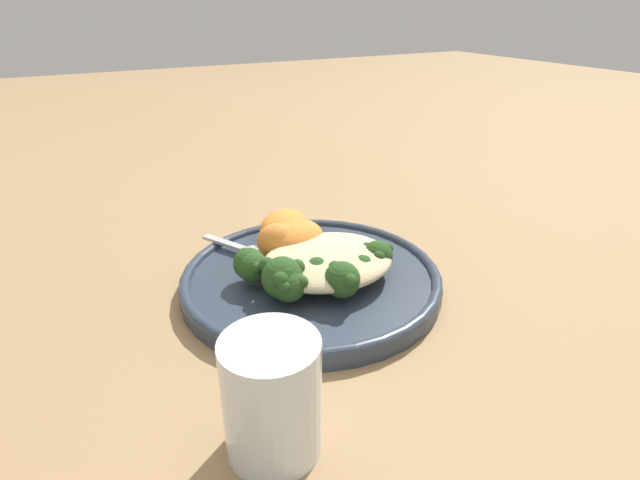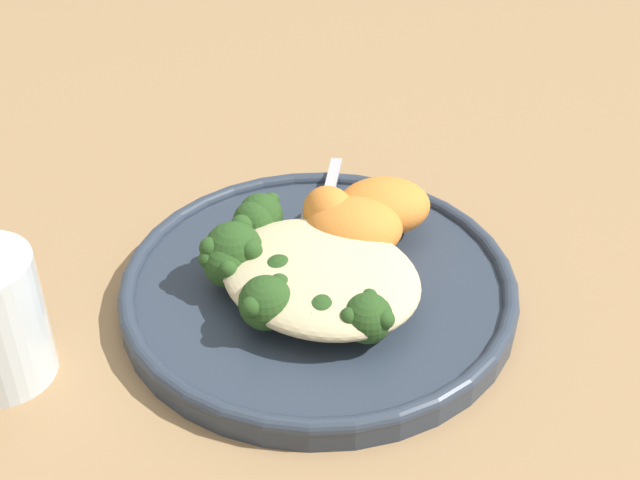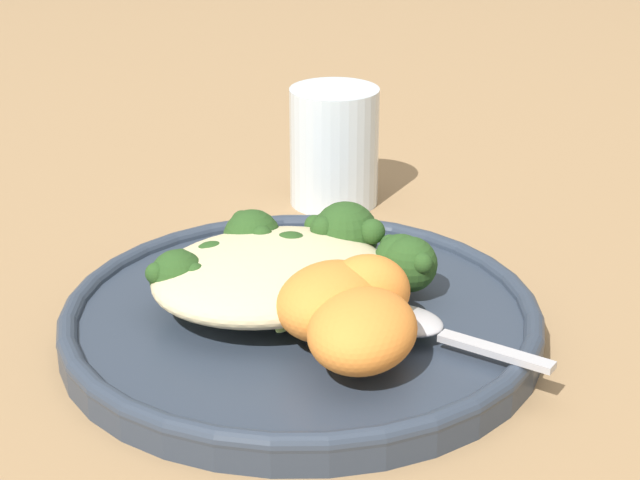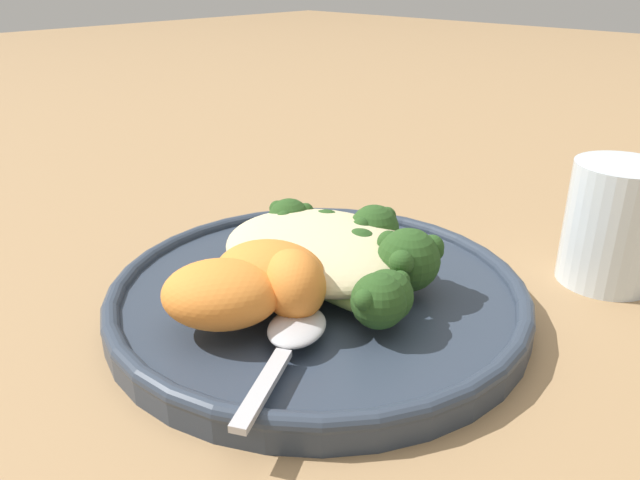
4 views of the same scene
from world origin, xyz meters
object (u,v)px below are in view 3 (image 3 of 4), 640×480
at_px(broccoli_stalk_0, 386,273).
at_px(sweet_potato_chunk_2, 331,301).
at_px(sweet_potato_chunk_0, 368,291).
at_px(spoon, 418,325).
at_px(plate, 301,319).
at_px(broccoli_stalk_2, 339,245).
at_px(water_glass, 334,146).
at_px(broccoli_stalk_1, 381,270).
at_px(broccoli_stalk_5, 261,250).
at_px(broccoli_stalk_7, 205,284).
at_px(quinoa_mound, 275,277).
at_px(broccoli_stalk_3, 326,252).
at_px(sweet_potato_chunk_1, 362,330).
at_px(broccoli_stalk_4, 292,263).
at_px(broccoli_stalk_6, 247,278).

relative_size(broccoli_stalk_0, sweet_potato_chunk_2, 1.76).
distance_m(sweet_potato_chunk_0, spoon, 0.03).
distance_m(plate, broccoli_stalk_2, 0.06).
distance_m(sweet_potato_chunk_2, water_glass, 0.25).
bearing_deg(water_glass, broccoli_stalk_1, -111.52).
bearing_deg(broccoli_stalk_5, broccoli_stalk_7, 119.64).
bearing_deg(sweet_potato_chunk_2, spoon, -27.11).
bearing_deg(plate, broccoli_stalk_0, -17.11).
relative_size(quinoa_mound, broccoli_stalk_3, 1.55).
xyz_separation_m(broccoli_stalk_5, sweet_potato_chunk_1, (-0.00, -0.12, 0.00)).
distance_m(broccoli_stalk_0, spoon, 0.05).
height_order(broccoli_stalk_1, broccoli_stalk_4, broccoli_stalk_1).
xyz_separation_m(sweet_potato_chunk_0, water_glass, (0.10, 0.22, 0.00)).
bearing_deg(broccoli_stalk_1, broccoli_stalk_0, -99.34).
distance_m(broccoli_stalk_2, broccoli_stalk_7, 0.09).
bearing_deg(broccoli_stalk_6, water_glass, -70.92).
height_order(quinoa_mound, sweet_potato_chunk_1, sweet_potato_chunk_1).
distance_m(broccoli_stalk_0, sweet_potato_chunk_0, 0.04).
relative_size(broccoli_stalk_4, broccoli_stalk_7, 0.74).
bearing_deg(water_glass, sweet_potato_chunk_1, -116.49).
relative_size(broccoli_stalk_4, sweet_potato_chunk_0, 1.60).
bearing_deg(water_glass, broccoli_stalk_0, -111.01).
bearing_deg(broccoli_stalk_4, water_glass, -18.24).
distance_m(broccoli_stalk_4, sweet_potato_chunk_2, 0.07).
height_order(broccoli_stalk_5, sweet_potato_chunk_1, sweet_potato_chunk_1).
bearing_deg(broccoli_stalk_1, quinoa_mound, 159.12).
xyz_separation_m(quinoa_mound, sweet_potato_chunk_1, (0.01, -0.09, 0.00)).
height_order(broccoli_stalk_1, broccoli_stalk_5, broccoli_stalk_5).
height_order(broccoli_stalk_2, sweet_potato_chunk_0, same).
relative_size(quinoa_mound, water_glass, 1.57).
xyz_separation_m(plate, broccoli_stalk_3, (0.03, 0.03, 0.02)).
relative_size(broccoli_stalk_4, broccoli_stalk_5, 0.66).
bearing_deg(sweet_potato_chunk_1, water_glass, 63.51).
xyz_separation_m(quinoa_mound, spoon, (0.05, -0.07, -0.01)).
bearing_deg(sweet_potato_chunk_1, spoon, 17.82).
distance_m(broccoli_stalk_5, sweet_potato_chunk_0, 0.09).
relative_size(broccoli_stalk_5, sweet_potato_chunk_0, 2.40).
xyz_separation_m(broccoli_stalk_1, broccoli_stalk_4, (-0.04, 0.03, 0.00)).
bearing_deg(spoon, broccoli_stalk_5, 173.51).
relative_size(quinoa_mound, broccoli_stalk_6, 1.40).
distance_m(broccoli_stalk_6, sweet_potato_chunk_2, 0.07).
relative_size(broccoli_stalk_2, broccoli_stalk_4, 1.43).
bearing_deg(broccoli_stalk_0, sweet_potato_chunk_1, -128.19).
xyz_separation_m(broccoli_stalk_6, broccoli_stalk_7, (-0.03, 0.00, 0.00)).
bearing_deg(broccoli_stalk_0, broccoli_stalk_1, 87.48).
bearing_deg(plate, broccoli_stalk_4, 74.00).
distance_m(broccoli_stalk_3, broccoli_stalk_4, 0.03).
bearing_deg(sweet_potato_chunk_0, broccoli_stalk_2, 73.58).
bearing_deg(broccoli_stalk_1, broccoli_stalk_7, 157.95).
height_order(broccoli_stalk_6, spoon, broccoli_stalk_6).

